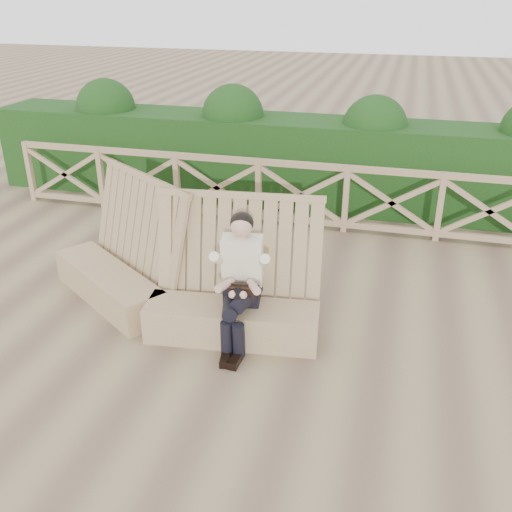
# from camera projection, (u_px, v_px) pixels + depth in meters

# --- Properties ---
(ground) EXTENTS (60.00, 60.00, 0.00)m
(ground) POSITION_uv_depth(u_px,v_px,m) (240.00, 343.00, 6.36)
(ground) COLOR brown
(ground) RESTS_ON ground
(bench) EXTENTS (3.66, 1.74, 1.55)m
(bench) POSITION_uv_depth(u_px,v_px,m) (170.00, 286.00, 6.74)
(bench) COLOR #8A734F
(bench) RESTS_ON ground
(woman) EXTENTS (0.48, 0.96, 1.47)m
(woman) POSITION_uv_depth(u_px,v_px,m) (240.00, 277.00, 6.14)
(woman) COLOR black
(woman) RESTS_ON ground
(guardrail) EXTENTS (10.10, 0.09, 1.10)m
(guardrail) POSITION_uv_depth(u_px,v_px,m) (301.00, 195.00, 9.17)
(guardrail) COLOR #8C7051
(guardrail) RESTS_ON ground
(hedge) EXTENTS (12.00, 1.20, 1.50)m
(hedge) POSITION_uv_depth(u_px,v_px,m) (314.00, 163.00, 10.13)
(hedge) COLOR black
(hedge) RESTS_ON ground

